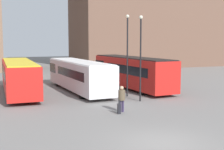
{
  "coord_description": "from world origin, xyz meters",
  "views": [
    {
      "loc": [
        -6.85,
        -12.08,
        4.58
      ],
      "look_at": [
        1.84,
        11.71,
        1.8
      ],
      "focal_mm": 50.0,
      "sensor_mm": 36.0,
      "label": 1
    }
  ],
  "objects_px": {
    "bus_2": "(131,71)",
    "lamp_post_1": "(127,50)",
    "suitcase": "(119,109)",
    "lamp_post_0": "(141,52)",
    "bus_0": "(19,76)",
    "bus_1": "(78,74)",
    "traveler": "(122,97)"
  },
  "relations": [
    {
      "from": "bus_2",
      "to": "lamp_post_1",
      "type": "relative_size",
      "value": 1.85
    },
    {
      "from": "suitcase",
      "to": "lamp_post_0",
      "type": "height_order",
      "value": "lamp_post_0"
    },
    {
      "from": "bus_2",
      "to": "lamp_post_1",
      "type": "distance_m",
      "value": 5.17
    },
    {
      "from": "bus_0",
      "to": "bus_1",
      "type": "height_order",
      "value": "bus_0"
    },
    {
      "from": "bus_1",
      "to": "bus_2",
      "type": "distance_m",
      "value": 5.25
    },
    {
      "from": "bus_0",
      "to": "bus_2",
      "type": "xyz_separation_m",
      "value": [
        10.46,
        -0.42,
        0.09
      ]
    },
    {
      "from": "lamp_post_0",
      "to": "bus_2",
      "type": "bearing_deg",
      "value": 72.53
    },
    {
      "from": "bus_1",
      "to": "lamp_post_0",
      "type": "height_order",
      "value": "lamp_post_0"
    },
    {
      "from": "bus_0",
      "to": "lamp_post_0",
      "type": "distance_m",
      "value": 11.09
    },
    {
      "from": "bus_1",
      "to": "traveler",
      "type": "height_order",
      "value": "bus_1"
    },
    {
      "from": "bus_2",
      "to": "lamp_post_1",
      "type": "bearing_deg",
      "value": 147.56
    },
    {
      "from": "lamp_post_0",
      "to": "traveler",
      "type": "bearing_deg",
      "value": -132.94
    },
    {
      "from": "bus_2",
      "to": "traveler",
      "type": "bearing_deg",
      "value": 148.04
    },
    {
      "from": "bus_1",
      "to": "bus_0",
      "type": "bearing_deg",
      "value": 80.67
    },
    {
      "from": "traveler",
      "to": "lamp_post_1",
      "type": "height_order",
      "value": "lamp_post_1"
    },
    {
      "from": "bus_1",
      "to": "traveler",
      "type": "relative_size",
      "value": 7.12
    },
    {
      "from": "bus_0",
      "to": "bus_1",
      "type": "distance_m",
      "value": 5.23
    },
    {
      "from": "bus_1",
      "to": "traveler",
      "type": "bearing_deg",
      "value": 178.81
    },
    {
      "from": "bus_0",
      "to": "bus_2",
      "type": "relative_size",
      "value": 0.96
    },
    {
      "from": "traveler",
      "to": "bus_0",
      "type": "bearing_deg",
      "value": 42.33
    },
    {
      "from": "traveler",
      "to": "suitcase",
      "type": "relative_size",
      "value": 1.87
    },
    {
      "from": "bus_1",
      "to": "suitcase",
      "type": "bearing_deg",
      "value": 176.69
    },
    {
      "from": "bus_2",
      "to": "lamp_post_0",
      "type": "relative_size",
      "value": 1.91
    },
    {
      "from": "bus_0",
      "to": "traveler",
      "type": "distance_m",
      "value": 11.32
    },
    {
      "from": "bus_1",
      "to": "traveler",
      "type": "distance_m",
      "value": 9.32
    },
    {
      "from": "suitcase",
      "to": "lamp_post_1",
      "type": "xyz_separation_m",
      "value": [
        2.9,
        5.55,
        3.55
      ]
    },
    {
      "from": "bus_0",
      "to": "lamp_post_1",
      "type": "xyz_separation_m",
      "value": [
        8.32,
        -4.57,
        2.31
      ]
    },
    {
      "from": "bus_0",
      "to": "bus_1",
      "type": "bearing_deg",
      "value": -95.19
    },
    {
      "from": "bus_0",
      "to": "suitcase",
      "type": "distance_m",
      "value": 11.55
    },
    {
      "from": "bus_1",
      "to": "lamp_post_1",
      "type": "height_order",
      "value": "lamp_post_1"
    },
    {
      "from": "traveler",
      "to": "lamp_post_1",
      "type": "xyz_separation_m",
      "value": [
        2.56,
        5.16,
        2.86
      ]
    },
    {
      "from": "lamp_post_1",
      "to": "traveler",
      "type": "bearing_deg",
      "value": -116.39
    }
  ]
}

